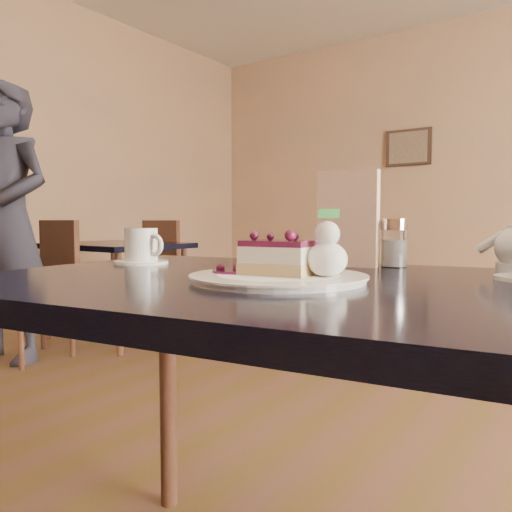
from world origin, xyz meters
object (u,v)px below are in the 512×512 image
Objects in this scene: dessert_plate at (278,278)px; coffee_set at (142,248)px; main_table at (289,321)px; cheesecake_slice at (278,258)px; bg_table_far_left at (117,329)px; patron at (6,222)px.

coffee_set is (-0.48, 0.11, 0.03)m from dessert_plate.
coffee_set reaches higher than main_table.
dessert_plate is at bearing -97.56° from cheesecake_slice.
patron is (-0.09, -0.77, 0.81)m from bg_table_far_left.
dessert_plate is 0.49m from coffee_set.
bg_table_far_left is 1.00× the size of patron.
dessert_plate is 2.76m from patron.
bg_table_far_left is at bearing 142.05° from coffee_set.
main_table is at bearing -32.10° from bg_table_far_left.
coffee_set is at bearing -36.71° from bg_table_far_left.
main_table is 9.95× the size of cheesecake_slice.
patron is (-2.12, 0.81, 0.06)m from coffee_set.
cheesecake_slice is 0.08× the size of patron.
coffee_set reaches higher than dessert_plate.
main_table is 0.49m from coffee_set.
bg_table_far_left is (-2.03, 1.58, -0.75)m from coffee_set.
bg_table_far_left is at bearing 139.10° from main_table.
cheesecake_slice is 3.12m from bg_table_far_left.
patron reaches higher than cheesecake_slice.
patron is at bearing -95.40° from bg_table_far_left.
dessert_plate is at bearing -90.00° from main_table.
bg_table_far_left is (-2.51, 1.70, -0.71)m from dessert_plate.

